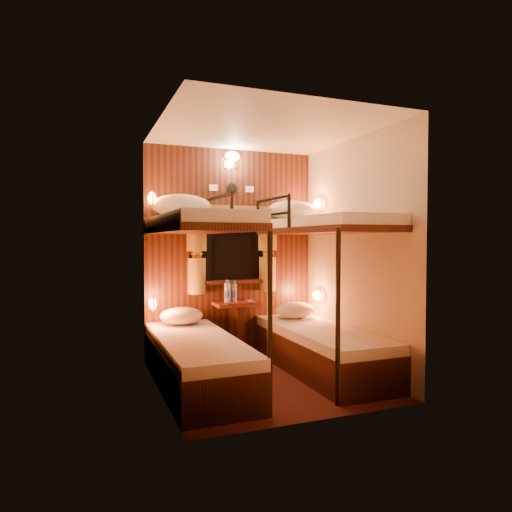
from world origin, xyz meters
name	(u,v)px	position (x,y,z in m)	size (l,w,h in m)	color
floor	(265,380)	(0.00, 0.00, 0.00)	(2.10, 2.10, 0.00)	#3A1710
ceiling	(265,129)	(0.00, 0.00, 2.40)	(2.10, 2.10, 0.00)	silver
wall_back	(231,253)	(0.00, 1.05, 1.20)	(2.40, 2.40, 0.00)	#C6B293
wall_front	(319,261)	(0.00, -1.05, 1.20)	(2.40, 2.40, 0.00)	#C6B293
wall_left	(160,257)	(-1.00, 0.00, 1.20)	(2.40, 2.40, 0.00)	#C6B293
wall_right	(354,255)	(1.00, 0.00, 1.20)	(2.40, 2.40, 0.00)	#C6B293
back_panel	(231,253)	(0.00, 1.04, 1.20)	(2.00, 0.03, 2.40)	black
bunk_left	(197,326)	(-0.65, 0.07, 0.56)	(0.72, 1.90, 1.82)	black
bunk_right	(321,317)	(0.65, 0.07, 0.56)	(0.72, 1.90, 1.82)	black
window	(232,255)	(0.00, 1.00, 1.18)	(1.00, 0.12, 0.79)	black
curtains	(233,248)	(0.00, 0.97, 1.26)	(1.10, 0.22, 1.00)	olive
back_fixtures	(232,163)	(0.00, 1.00, 2.25)	(0.54, 0.09, 0.48)	black
reading_lamps	(241,250)	(0.00, 0.70, 1.24)	(2.00, 0.20, 1.25)	orange
table	(237,323)	(0.00, 0.85, 0.41)	(0.50, 0.34, 0.66)	maroon
bottle_left	(227,293)	(-0.11, 0.85, 0.76)	(0.07, 0.07, 0.26)	#99BFE5
bottle_right	(234,293)	(-0.02, 0.88, 0.75)	(0.07, 0.07, 0.24)	#99BFE5
sachet_a	(251,301)	(0.17, 0.83, 0.65)	(0.08, 0.06, 0.01)	silver
sachet_b	(249,300)	(0.18, 0.93, 0.65)	(0.08, 0.06, 0.01)	silver
pillow_lower_left	(181,316)	(-0.65, 0.76, 0.55)	(0.46, 0.33, 0.18)	silver
pillow_lower_right	(295,310)	(0.65, 0.68, 0.55)	(0.46, 0.33, 0.18)	silver
pillow_upper_left	(181,206)	(-0.65, 0.73, 1.71)	(0.63, 0.45, 0.25)	silver
pillow_upper_right	(292,210)	(0.65, 0.77, 1.70)	(0.57, 0.41, 0.22)	silver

